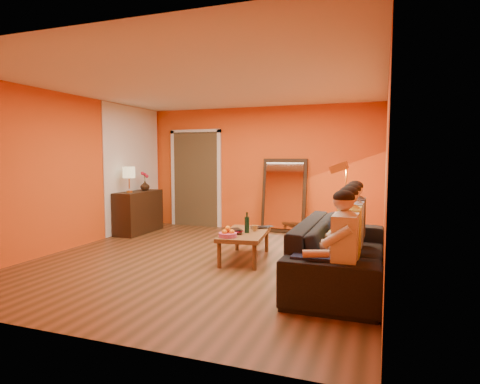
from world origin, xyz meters
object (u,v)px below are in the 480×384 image
(floor_lamp, at_px, (346,208))
(vase, at_px, (145,186))
(mirror_frame, at_px, (284,195))
(person_mid_right, at_px, (353,232))
(person_far_left, at_px, (345,251))
(sofa, at_px, (341,251))
(sideboard, at_px, (139,212))
(wine_bottle, at_px, (247,222))
(table_lamp, at_px, (129,180))
(person_mid_left, at_px, (349,240))
(dog, at_px, (339,272))
(tumbler, at_px, (255,228))
(laptop, at_px, (263,228))
(coffee_table, at_px, (245,246))
(person_far_right, at_px, (356,225))

(floor_lamp, height_order, vase, floor_lamp)
(mirror_frame, bearing_deg, person_mid_right, -61.22)
(person_far_left, bearing_deg, sofa, 97.41)
(mirror_frame, relative_size, sideboard, 1.29)
(mirror_frame, height_order, sideboard, mirror_frame)
(sideboard, bearing_deg, wine_bottle, -25.82)
(table_lamp, height_order, floor_lamp, floor_lamp)
(mirror_frame, bearing_deg, person_mid_left, -65.25)
(table_lamp, bearing_deg, wine_bottle, -20.67)
(dog, height_order, tumbler, dog)
(tumbler, bearing_deg, laptop, 75.38)
(dog, bearing_deg, person_mid_left, 88.94)
(sideboard, relative_size, dog, 1.93)
(floor_lamp, xyz_separation_m, person_far_left, (0.22, -2.56, -0.11))
(coffee_table, bearing_deg, laptop, 55.60)
(mirror_frame, distance_m, table_lamp, 3.13)
(person_far_left, distance_m, wine_bottle, 2.19)
(person_far_left, xyz_separation_m, vase, (-4.37, 3.15, 0.34))
(mirror_frame, height_order, person_far_left, mirror_frame)
(floor_lamp, height_order, wine_bottle, floor_lamp)
(mirror_frame, bearing_deg, sofa, -64.03)
(floor_lamp, distance_m, person_mid_right, 1.48)
(sideboard, relative_size, person_mid_right, 0.97)
(sideboard, bearing_deg, person_mid_right, -22.35)
(person_mid_left, height_order, laptop, person_mid_left)
(mirror_frame, relative_size, sofa, 0.59)
(floor_lamp, relative_size, wine_bottle, 4.65)
(sideboard, distance_m, person_far_right, 4.55)
(sideboard, relative_size, sofa, 0.46)
(sideboard, xyz_separation_m, vase, (0.00, 0.25, 0.53))
(person_far_right, bearing_deg, vase, 161.09)
(sideboard, relative_size, table_lamp, 2.31)
(mirror_frame, distance_m, person_mid_right, 3.29)
(dog, relative_size, laptop, 1.66)
(person_far_left, xyz_separation_m, person_far_right, (0.00, 1.65, 0.00))
(mirror_frame, distance_m, person_mid_left, 3.78)
(laptop, bearing_deg, person_mid_right, -65.77)
(sofa, distance_m, wine_bottle, 1.54)
(sideboard, xyz_separation_m, dog, (4.29, -2.59, -0.12))
(sofa, height_order, wine_bottle, sofa)
(wine_bottle, height_order, laptop, wine_bottle)
(table_lamp, distance_m, person_far_right, 4.50)
(sideboard, relative_size, coffee_table, 0.97)
(person_mid_right, bearing_deg, person_mid_left, -90.00)
(person_mid_right, height_order, laptop, person_mid_right)
(mirror_frame, height_order, person_mid_right, mirror_frame)
(dog, distance_m, laptop, 2.12)
(table_lamp, height_order, coffee_table, table_lamp)
(floor_lamp, bearing_deg, dog, -86.79)
(sideboard, distance_m, vase, 0.58)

